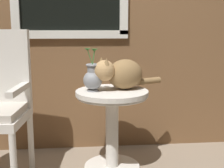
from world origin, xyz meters
The scene contains 4 objects.
back_wall centered at (-0.01, 0.71, 1.31)m, with size 4.00×0.07×2.60m.
wicker_side_table centered at (0.06, 0.23, 0.43)m, with size 0.55×0.55×0.63m.
cat centered at (0.13, 0.26, 0.75)m, with size 0.55×0.32×0.25m.
pewter_vase_with_ivy centered at (-0.09, 0.22, 0.73)m, with size 0.14×0.14×0.32m.
Camera 1 is at (-0.15, -1.96, 1.09)m, focal length 47.98 mm.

